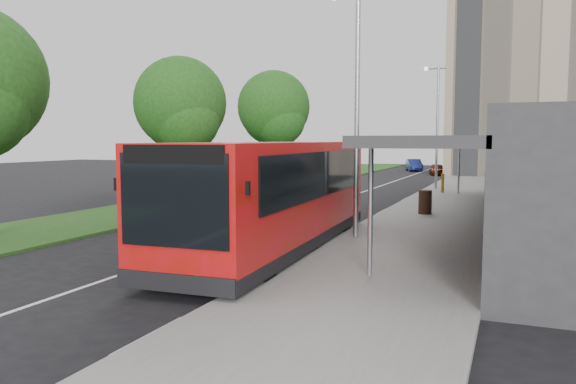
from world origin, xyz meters
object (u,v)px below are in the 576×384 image
Objects in this scene: tree_far at (274,112)px; litter_bin at (425,202)px; tree_mid at (181,109)px; bus_main at (275,196)px; car_near at (437,169)px; lamp_post_far at (436,119)px; bus_second at (241,187)px; bollard at (443,183)px; car_far at (414,165)px; lamp_post_near at (355,97)px.

tree_far is 8.02× the size of litter_bin.
tree_far is (-0.00, 12.00, 0.42)m from tree_mid.
car_near is at bearing 87.79° from bus_main.
tree_far is 11.18m from lamp_post_far.
bollard is (6.07, 15.08, -0.74)m from bus_second.
tree_mid is at bearing 178.79° from litter_bin.
car_near is (-0.27, 39.52, -1.12)m from bus_main.
tree_far is 2.12× the size of car_far.
lamp_post_far is at bearing 83.05° from bus_main.
bollard is (11.96, -1.80, -4.59)m from tree_far.
bollard is (11.96, 10.20, -4.17)m from tree_mid.
lamp_post_far is 13.88m from litter_bin.
bus_second is at bearing -108.38° from car_far.
lamp_post_near is at bearing -32.36° from tree_mid.
lamp_post_near is 8.02m from litter_bin.
tree_mid is 13.18m from lamp_post_near.
lamp_post_near reaches higher than bollard.
bus_main is 1.14× the size of bus_second.
bus_main is at bearing -101.27° from car_near.
lamp_post_far reaches higher than bus_main.
bus_main is at bearing -97.34° from bollard.
tree_mid is 7.39× the size of litter_bin.
lamp_post_near is (11.13, -19.05, -0.60)m from tree_far.
car_far is at bearing 84.96° from bus_second.
tree_far reaches higher than lamp_post_far.
bus_main reaches higher than car_far.
tree_mid is 16.26m from bollard.
car_near is 0.84× the size of car_far.
car_far is (-3.47, 45.66, -1.04)m from bus_main.
tree_far is 1.03× the size of lamp_post_far.
litter_bin is 0.26× the size of car_far.
lamp_post_near is at bearing -90.00° from lamp_post_far.
tree_far is 18.09m from litter_bin.
bus_second is 40.96m from car_far.
bollard is at bearing -8.56° from tree_far.
bollard is 26.56m from car_far.
bus_second reaches higher than litter_bin.
lamp_post_near is 20.00m from lamp_post_far.
lamp_post_far is at bearing -94.99° from car_near.
lamp_post_near is at bearing -27.45° from bus_second.
tree_far is at bearing -175.13° from lamp_post_far.
lamp_post_far is at bearing 90.00° from lamp_post_near.
tree_far is 20.68m from car_near.
litter_bin is at bearing -1.21° from tree_mid.
litter_bin is (1.33, 6.79, -4.05)m from lamp_post_near.
lamp_post_far is 2.46× the size of car_near.
bollard is at bearing -93.53° from car_near.
bollard is 0.30× the size of car_far.
bus_main is (-1.71, -22.54, -3.04)m from lamp_post_far.
tree_mid is at bearing -130.68° from lamp_post_far.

